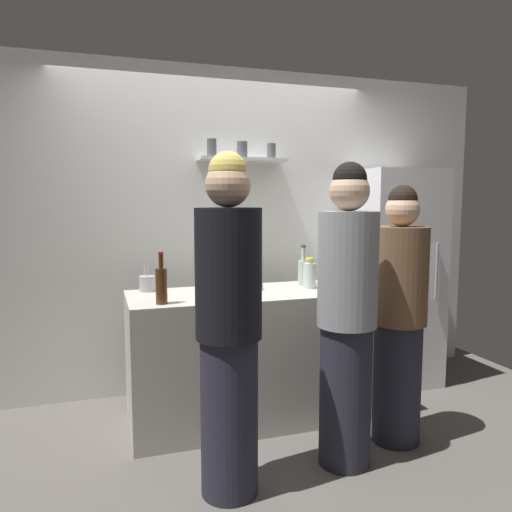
# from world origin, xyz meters

# --- Properties ---
(ground_plane) EXTENTS (5.28, 5.28, 0.00)m
(ground_plane) POSITION_xyz_m (0.00, 0.00, 0.00)
(ground_plane) COLOR #59544F
(back_wall_assembly) EXTENTS (4.80, 0.32, 2.60)m
(back_wall_assembly) POSITION_xyz_m (0.00, 1.25, 1.30)
(back_wall_assembly) COLOR white
(back_wall_assembly) RESTS_ON ground
(refrigerator) EXTENTS (0.66, 0.62, 1.79)m
(refrigerator) POSITION_xyz_m (1.43, 0.85, 0.90)
(refrigerator) COLOR white
(refrigerator) RESTS_ON ground
(counter) EXTENTS (1.76, 0.67, 0.91)m
(counter) POSITION_xyz_m (0.10, 0.51, 0.45)
(counter) COLOR #B7B2A8
(counter) RESTS_ON ground
(baking_pan) EXTENTS (0.34, 0.24, 0.05)m
(baking_pan) POSITION_xyz_m (-0.01, 0.65, 0.93)
(baking_pan) COLOR gray
(baking_pan) RESTS_ON counter
(utensil_holder) EXTENTS (0.11, 0.11, 0.22)m
(utensil_holder) POSITION_xyz_m (-0.61, 0.76, 0.96)
(utensil_holder) COLOR #B2B2B7
(utensil_holder) RESTS_ON counter
(wine_bottle_amber_glass) EXTENTS (0.07, 0.07, 0.32)m
(wine_bottle_amber_glass) POSITION_xyz_m (-0.57, 0.30, 1.03)
(wine_bottle_amber_glass) COLOR #472814
(wine_bottle_amber_glass) RESTS_ON counter
(wine_bottle_dark_glass) EXTENTS (0.07, 0.07, 0.31)m
(wine_bottle_dark_glass) POSITION_xyz_m (0.84, 0.64, 1.03)
(wine_bottle_dark_glass) COLOR black
(wine_bottle_dark_glass) RESTS_ON counter
(wine_bottle_pale_glass) EXTENTS (0.08, 0.08, 0.30)m
(wine_bottle_pale_glass) POSITION_xyz_m (0.53, 0.67, 1.02)
(wine_bottle_pale_glass) COLOR #B2BFB2
(wine_bottle_pale_glass) RESTS_ON counter
(wine_bottle_green_glass) EXTENTS (0.07, 0.07, 0.30)m
(wine_bottle_green_glass) POSITION_xyz_m (0.75, 0.46, 1.02)
(wine_bottle_green_glass) COLOR #19471E
(wine_bottle_green_glass) RESTS_ON counter
(water_bottle_plastic) EXTENTS (0.09, 0.09, 0.22)m
(water_bottle_plastic) POSITION_xyz_m (0.52, 0.53, 1.01)
(water_bottle_plastic) COLOR silver
(water_bottle_plastic) RESTS_ON counter
(person_grey_hoodie) EXTENTS (0.34, 0.34, 1.75)m
(person_grey_hoodie) POSITION_xyz_m (0.41, -0.24, 0.88)
(person_grey_hoodie) COLOR #262633
(person_grey_hoodie) RESTS_ON ground
(person_blonde) EXTENTS (0.34, 0.34, 1.78)m
(person_blonde) POSITION_xyz_m (-0.31, -0.31, 0.89)
(person_blonde) COLOR #262633
(person_blonde) RESTS_ON ground
(person_brown_jacket) EXTENTS (0.34, 0.34, 1.64)m
(person_brown_jacket) POSITION_xyz_m (0.85, -0.09, 0.81)
(person_brown_jacket) COLOR #262633
(person_brown_jacket) RESTS_ON ground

